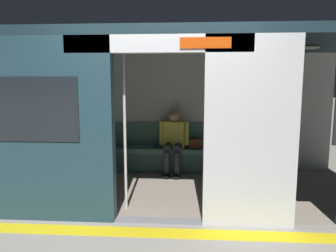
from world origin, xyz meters
TOP-DOWN VIEW (x-y plane):
  - ground_plane at (0.00, 0.00)m, footprint 60.00×60.00m
  - platform_edge_strip at (0.00, 0.30)m, footprint 8.00×0.24m
  - train_car at (0.08, -1.19)m, footprint 6.40×2.69m
  - bench_seat at (0.00, -2.18)m, footprint 3.38×0.44m
  - person_seated at (-0.08, -2.12)m, footprint 0.55×0.69m
  - handbag at (-0.50, -2.22)m, footprint 0.26×0.15m
  - book at (0.22, -2.24)m, footprint 0.21×0.25m
  - grab_pole_door at (0.47, -0.37)m, footprint 0.04×0.04m

SIDE VIEW (x-z plane):
  - ground_plane at x=0.00m, z-range 0.00..0.00m
  - platform_edge_strip at x=0.00m, z-range 0.00..0.01m
  - bench_seat at x=0.00m, z-range 0.12..0.58m
  - book at x=0.22m, z-range 0.46..0.48m
  - handbag at x=-0.50m, z-range 0.46..0.63m
  - person_seated at x=-0.08m, z-range 0.08..1.27m
  - grab_pole_door at x=0.47m, z-range 0.00..2.20m
  - train_car at x=0.08m, z-range 0.37..2.71m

